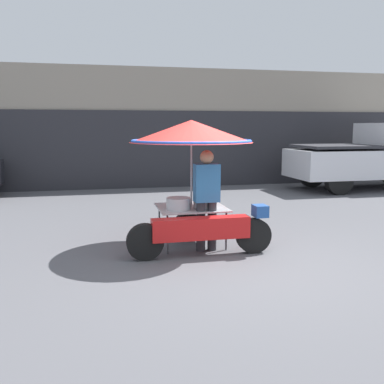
% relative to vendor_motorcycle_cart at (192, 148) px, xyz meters
% --- Properties ---
extents(ground_plane, '(36.00, 36.00, 0.00)m').
position_rel_vendor_motorcycle_cart_xyz_m(ground_plane, '(0.47, -1.01, -1.59)').
color(ground_plane, '#56565B').
extents(shopfront_building, '(28.00, 2.06, 3.72)m').
position_rel_vendor_motorcycle_cart_xyz_m(shopfront_building, '(0.47, 7.80, 0.26)').
color(shopfront_building, gray).
rests_on(shopfront_building, ground).
extents(vendor_motorcycle_cart, '(2.20, 1.95, 2.02)m').
position_rel_vendor_motorcycle_cart_xyz_m(vendor_motorcycle_cart, '(0.00, 0.00, 0.00)').
color(vendor_motorcycle_cart, black).
rests_on(vendor_motorcycle_cart, ground).
extents(vendor_person, '(0.38, 0.22, 1.56)m').
position_rel_vendor_motorcycle_cart_xyz_m(vendor_person, '(0.16, -0.30, -0.72)').
color(vendor_person, '#2D2D33').
rests_on(vendor_person, ground).
extents(pickup_truck, '(4.90, 1.85, 2.02)m').
position_rel_vendor_motorcycle_cart_xyz_m(pickup_truck, '(6.81, 4.99, -0.61)').
color(pickup_truck, black).
rests_on(pickup_truck, ground).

